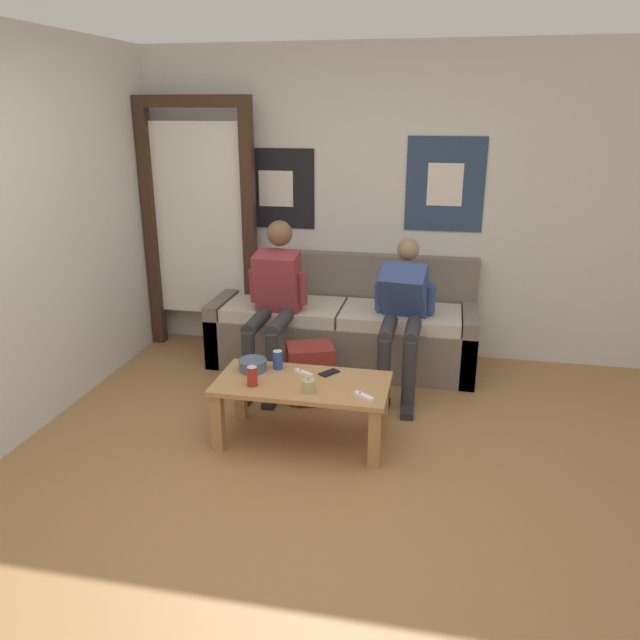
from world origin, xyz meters
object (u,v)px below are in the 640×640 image
backpack (310,374)px  drink_can_red (252,376)px  game_controller_near_right (364,397)px  coffee_table (302,392)px  drink_can_blue (278,360)px  cell_phone (329,373)px  couch (343,328)px  person_seated_adult (274,297)px  person_seated_teen (403,310)px  game_controller_near_left (304,373)px  pillar_candle (308,386)px  ceramic_bowl (253,364)px

backpack → drink_can_red: drink_can_red is taller
game_controller_near_right → coffee_table: bearing=158.8°
drink_can_blue → cell_phone: 0.35m
backpack → couch: bearing=81.3°
person_seated_adult → game_controller_near_right: person_seated_adult is taller
person_seated_teen → person_seated_adult: bearing=-176.8°
coffee_table → person_seated_adult: 1.08m
backpack → game_controller_near_left: 0.55m
couch → person_seated_adult: 0.73m
couch → person_seated_adult: (-0.47, -0.42, 0.37)m
coffee_table → person_seated_teen: person_seated_teen is taller
pillar_candle → ceramic_bowl: bearing=150.4°
game_controller_near_left → ceramic_bowl: bearing=178.9°
drink_can_blue → cell_phone: size_ratio=0.83×
pillar_candle → game_controller_near_left: pillar_candle is taller
coffee_table → game_controller_near_left: size_ratio=7.75×
person_seated_adult → ceramic_bowl: (0.08, -0.82, -0.21)m
drink_can_blue → game_controller_near_right: drink_can_blue is taller
coffee_table → pillar_candle: bearing=-62.5°
pillar_candle → couch: bearing=91.5°
couch → drink_can_blue: 1.22m
drink_can_blue → drink_can_red: same height
cell_phone → backpack: bearing=116.9°
coffee_table → drink_can_blue: bearing=140.4°
pillar_candle → game_controller_near_right: (0.34, -0.02, -0.03)m
couch → drink_can_blue: (-0.24, -1.18, 0.18)m
couch → game_controller_near_right: couch is taller
ceramic_bowl → game_controller_near_left: (0.35, -0.01, -0.03)m
coffee_table → game_controller_near_right: (0.41, -0.16, 0.09)m
drink_can_blue → game_controller_near_left: drink_can_blue is taller
backpack → pillar_candle: bearing=-78.3°
person_seated_adult → game_controller_near_right: size_ratio=8.98×
game_controller_near_left → cell_phone: game_controller_near_left is taller
couch → game_controller_near_right: size_ratio=15.89×
person_seated_adult → drink_can_blue: bearing=-72.8°
coffee_table → person_seated_adult: size_ratio=0.89×
person_seated_adult → backpack: 0.68m
backpack → person_seated_adult: bearing=137.5°
person_seated_teen → game_controller_near_left: size_ratio=7.71×
drink_can_blue → game_controller_near_right: 0.70m
coffee_table → ceramic_bowl: ceramic_bowl is taller
cell_phone → person_seated_adult: bearing=127.0°
ceramic_bowl → pillar_candle: size_ratio=2.14×
ceramic_bowl → game_controller_near_right: size_ratio=1.37×
coffee_table → game_controller_near_left: (-0.01, 0.10, 0.09)m
drink_can_red → drink_can_blue: bearing=73.7°
coffee_table → game_controller_near_right: bearing=-21.2°
coffee_table → drink_can_blue: (-0.21, 0.17, 0.14)m
game_controller_near_left → game_controller_near_right: size_ratio=1.04×
couch → game_controller_near_left: 1.26m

